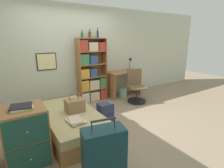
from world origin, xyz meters
The scene contains 17 objects.
ground_plane centered at (0.00, 0.00, 0.00)m, with size 14.00×14.00×0.00m, color gray.
wall_back centered at (0.00, 1.50, 1.30)m, with size 10.00×0.09×2.60m.
bed centered at (-0.63, 0.02, 0.20)m, with size 0.95×1.87×0.40m.
handbag centered at (-0.53, -0.04, 0.53)m, with size 0.34×0.24×0.40m.
book_stack_on_bed centered at (-0.68, -0.44, 0.43)m, with size 0.27×0.35×0.05m.
suitcase centered at (-0.69, -1.40, 0.36)m, with size 0.56×0.37×0.85m.
dresser centered at (-1.44, -0.51, 0.42)m, with size 0.57×0.58×0.84m.
magazine_pile_on_dresser centered at (-1.45, -0.49, 0.85)m, with size 0.32×0.37×0.03m.
bookcase centered at (0.47, 1.29, 0.82)m, with size 0.80×0.30×1.76m.
bottle_green centered at (0.24, 1.28, 1.83)m, with size 0.07×0.07×0.19m.
bottle_brown centered at (0.49, 1.34, 1.84)m, with size 0.08×0.08×0.22m.
bottle_clear centered at (0.73, 1.34, 1.85)m, with size 0.06×0.06×0.26m.
desk centered at (1.52, 1.18, 0.52)m, with size 1.01×0.53×0.77m.
desk_lamp centered at (1.77, 1.19, 1.07)m, with size 0.19×0.14×0.45m.
desk_chair centered at (1.50, 0.57, 0.28)m, with size 0.58×0.58×0.91m.
backpack centered at (0.07, -0.16, 0.23)m, with size 0.29×0.26×0.47m.
waste_bin centered at (1.45, 1.13, 0.13)m, with size 0.25×0.25×0.27m.
Camera 1 is at (-1.60, -3.01, 1.76)m, focal length 28.00 mm.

